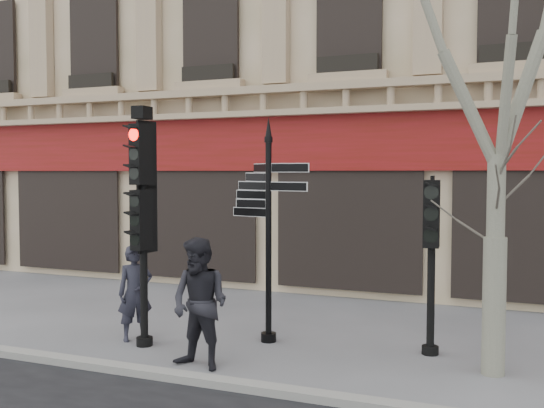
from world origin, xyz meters
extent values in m
plane|color=#56575B|center=(0.00, 0.00, 0.00)|extent=(80.00, 80.00, 0.00)
cube|color=gray|center=(0.00, -1.40, 0.06)|extent=(80.00, 0.25, 0.12)
cube|color=#611309|center=(0.00, 4.88, 3.60)|extent=(28.00, 0.25, 1.30)
cube|color=tan|center=(0.00, 4.65, 4.57)|extent=(28.00, 0.35, 0.74)
cylinder|color=black|center=(-0.36, 0.90, 1.71)|extent=(0.10, 0.10, 3.42)
cylinder|color=black|center=(-0.36, 0.90, 0.08)|extent=(0.27, 0.27, 0.15)
cone|color=black|center=(-0.36, 0.90, 3.68)|extent=(0.11, 0.11, 0.34)
cylinder|color=black|center=(-2.21, -0.10, 1.84)|extent=(0.13, 0.13, 3.67)
cylinder|color=black|center=(-2.21, -0.10, 0.07)|extent=(0.27, 0.27, 0.15)
cube|color=black|center=(-2.21, -0.10, 2.12)|extent=(0.49, 0.38, 1.00)
cube|color=black|center=(-2.21, -0.10, 3.20)|extent=(0.49, 0.38, 1.00)
sphere|color=#FF0C05|center=(-2.21, -0.10, 3.47)|extent=(0.21, 0.21, 0.21)
cube|color=black|center=(-2.21, -0.10, 3.89)|extent=(0.28, 0.33, 0.21)
cylinder|color=black|center=(2.32, 1.18, 1.40)|extent=(0.13, 0.13, 2.79)
cylinder|color=black|center=(2.32, 1.18, 0.08)|extent=(0.29, 0.29, 0.16)
cube|color=black|center=(2.32, 1.18, 2.26)|extent=(0.49, 0.37, 1.06)
cylinder|color=gray|center=(3.28, 0.52, 0.99)|extent=(0.33, 0.33, 1.99)
cylinder|color=gray|center=(3.28, 0.52, 2.53)|extent=(0.25, 0.25, 1.26)
imported|color=#22222D|center=(-2.54, 0.13, 0.83)|extent=(0.71, 0.71, 1.65)
imported|color=black|center=(-0.77, -0.81, 0.97)|extent=(1.05, 0.87, 1.95)
camera|label=1|loc=(3.48, -8.63, 2.91)|focal=40.00mm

